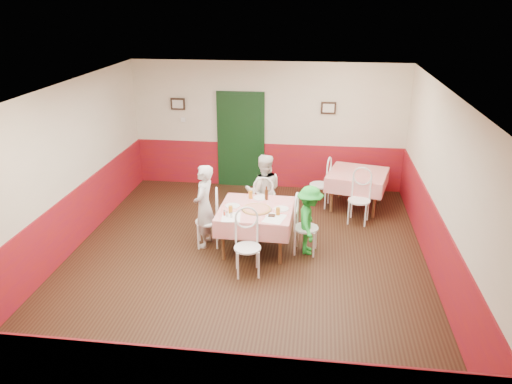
# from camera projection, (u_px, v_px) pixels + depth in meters

# --- Properties ---
(floor) EXTENTS (7.00, 7.00, 0.00)m
(floor) POSITION_uv_depth(u_px,v_px,m) (245.00, 260.00, 8.27)
(floor) COLOR black
(floor) RESTS_ON ground
(ceiling) EXTENTS (7.00, 7.00, 0.00)m
(ceiling) POSITION_uv_depth(u_px,v_px,m) (244.00, 91.00, 7.24)
(ceiling) COLOR white
(ceiling) RESTS_ON back_wall
(back_wall) EXTENTS (6.00, 0.10, 2.80)m
(back_wall) POSITION_uv_depth(u_px,v_px,m) (268.00, 126.00, 10.98)
(back_wall) COLOR beige
(back_wall) RESTS_ON ground
(front_wall) EXTENTS (6.00, 0.10, 2.80)m
(front_wall) POSITION_uv_depth(u_px,v_px,m) (188.00, 314.00, 4.53)
(front_wall) COLOR beige
(front_wall) RESTS_ON ground
(left_wall) EXTENTS (0.10, 7.00, 2.80)m
(left_wall) POSITION_uv_depth(u_px,v_px,m) (62.00, 173.00, 8.11)
(left_wall) COLOR beige
(left_wall) RESTS_ON ground
(right_wall) EXTENTS (0.10, 7.00, 2.80)m
(right_wall) POSITION_uv_depth(u_px,v_px,m) (444.00, 190.00, 7.41)
(right_wall) COLOR beige
(right_wall) RESTS_ON ground
(wainscot_back) EXTENTS (6.00, 0.03, 1.00)m
(wainscot_back) POSITION_uv_depth(u_px,v_px,m) (267.00, 165.00, 11.30)
(wainscot_back) COLOR maroon
(wainscot_back) RESTS_ON ground
(wainscot_left) EXTENTS (0.03, 7.00, 1.00)m
(wainscot_left) POSITION_uv_depth(u_px,v_px,m) (71.00, 223.00, 8.44)
(wainscot_left) COLOR maroon
(wainscot_left) RESTS_ON ground
(wainscot_right) EXTENTS (0.03, 7.00, 1.00)m
(wainscot_right) POSITION_uv_depth(u_px,v_px,m) (435.00, 244.00, 7.74)
(wainscot_right) COLOR maroon
(wainscot_right) RESTS_ON ground
(door) EXTENTS (0.96, 0.06, 2.10)m
(door) POSITION_uv_depth(u_px,v_px,m) (241.00, 141.00, 11.14)
(door) COLOR black
(door) RESTS_ON ground
(picture_left) EXTENTS (0.32, 0.03, 0.26)m
(picture_left) POSITION_uv_depth(u_px,v_px,m) (178.00, 104.00, 11.01)
(picture_left) COLOR black
(picture_left) RESTS_ON back_wall
(picture_right) EXTENTS (0.32, 0.03, 0.26)m
(picture_right) POSITION_uv_depth(u_px,v_px,m) (328.00, 108.00, 10.62)
(picture_right) COLOR black
(picture_right) RESTS_ON back_wall
(thermostat) EXTENTS (0.10, 0.03, 0.10)m
(thermostat) POSITION_uv_depth(u_px,v_px,m) (183.00, 120.00, 11.12)
(thermostat) COLOR white
(thermostat) RESTS_ON back_wall
(main_table) EXTENTS (1.26, 1.26, 0.77)m
(main_table) POSITION_uv_depth(u_px,v_px,m) (256.00, 229.00, 8.53)
(main_table) COLOR red
(main_table) RESTS_ON ground
(second_table) EXTENTS (1.35, 1.35, 0.77)m
(second_table) POSITION_uv_depth(u_px,v_px,m) (357.00, 190.00, 10.20)
(second_table) COLOR red
(second_table) RESTS_ON ground
(chair_left) EXTENTS (0.49, 0.49, 0.90)m
(chair_left) POSITION_uv_depth(u_px,v_px,m) (208.00, 221.00, 8.62)
(chair_left) COLOR white
(chair_left) RESTS_ON ground
(chair_right) EXTENTS (0.46, 0.46, 0.90)m
(chair_right) POSITION_uv_depth(u_px,v_px,m) (306.00, 228.00, 8.38)
(chair_right) COLOR white
(chair_right) RESTS_ON ground
(chair_far) EXTENTS (0.47, 0.47, 0.90)m
(chair_far) POSITION_uv_depth(u_px,v_px,m) (263.00, 205.00, 9.28)
(chair_far) COLOR white
(chair_far) RESTS_ON ground
(chair_near) EXTENTS (0.50, 0.50, 0.90)m
(chair_near) POSITION_uv_depth(u_px,v_px,m) (247.00, 248.00, 7.72)
(chair_near) COLOR white
(chair_near) RESTS_ON ground
(chair_second_a) EXTENTS (0.51, 0.51, 0.90)m
(chair_second_a) POSITION_uv_depth(u_px,v_px,m) (320.00, 185.00, 10.26)
(chair_second_a) COLOR white
(chair_second_a) RESTS_ON ground
(chair_second_b) EXTENTS (0.51, 0.51, 0.90)m
(chair_second_b) POSITION_uv_depth(u_px,v_px,m) (359.00, 201.00, 9.48)
(chair_second_b) COLOR white
(chair_second_b) RESTS_ON ground
(pizza) EXTENTS (0.49, 0.49, 0.03)m
(pizza) POSITION_uv_depth(u_px,v_px,m) (257.00, 209.00, 8.31)
(pizza) COLOR #B74723
(pizza) RESTS_ON main_table
(plate_left) EXTENTS (0.26, 0.26, 0.01)m
(plate_left) POSITION_uv_depth(u_px,v_px,m) (233.00, 206.00, 8.46)
(plate_left) COLOR white
(plate_left) RESTS_ON main_table
(plate_right) EXTENTS (0.26, 0.26, 0.01)m
(plate_right) POSITION_uv_depth(u_px,v_px,m) (281.00, 209.00, 8.34)
(plate_right) COLOR white
(plate_right) RESTS_ON main_table
(plate_far) EXTENTS (0.26, 0.26, 0.01)m
(plate_far) POSITION_uv_depth(u_px,v_px,m) (260.00, 198.00, 8.79)
(plate_far) COLOR white
(plate_far) RESTS_ON main_table
(glass_a) EXTENTS (0.07, 0.07, 0.12)m
(glass_a) POSITION_uv_depth(u_px,v_px,m) (231.00, 210.00, 8.17)
(glass_a) COLOR #BF7219
(glass_a) RESTS_ON main_table
(glass_b) EXTENTS (0.07, 0.07, 0.13)m
(glass_b) POSITION_uv_depth(u_px,v_px,m) (278.00, 211.00, 8.10)
(glass_b) COLOR #BF7219
(glass_b) RESTS_ON main_table
(glass_c) EXTENTS (0.07, 0.07, 0.13)m
(glass_c) POSITION_uv_depth(u_px,v_px,m) (250.00, 195.00, 8.76)
(glass_c) COLOR #BF7219
(glass_c) RESTS_ON main_table
(beer_bottle) EXTENTS (0.06, 0.06, 0.22)m
(beer_bottle) POSITION_uv_depth(u_px,v_px,m) (266.00, 194.00, 8.69)
(beer_bottle) COLOR #381C0A
(beer_bottle) RESTS_ON main_table
(shaker_a) EXTENTS (0.04, 0.04, 0.09)m
(shaker_a) POSITION_uv_depth(u_px,v_px,m) (227.00, 214.00, 8.04)
(shaker_a) COLOR silver
(shaker_a) RESTS_ON main_table
(shaker_b) EXTENTS (0.04, 0.04, 0.09)m
(shaker_b) POSITION_uv_depth(u_px,v_px,m) (231.00, 215.00, 8.00)
(shaker_b) COLOR silver
(shaker_b) RESTS_ON main_table
(shaker_c) EXTENTS (0.04, 0.04, 0.09)m
(shaker_c) POSITION_uv_depth(u_px,v_px,m) (224.00, 213.00, 8.09)
(shaker_c) COLOR #B23319
(shaker_c) RESTS_ON main_table
(menu_left) EXTENTS (0.34, 0.43, 0.00)m
(menu_left) POSITION_uv_depth(u_px,v_px,m) (231.00, 217.00, 8.04)
(menu_left) COLOR white
(menu_left) RESTS_ON main_table
(menu_right) EXTENTS (0.39, 0.46, 0.00)m
(menu_right) POSITION_uv_depth(u_px,v_px,m) (274.00, 218.00, 7.99)
(menu_right) COLOR white
(menu_right) RESTS_ON main_table
(wallet) EXTENTS (0.11, 0.09, 0.02)m
(wallet) POSITION_uv_depth(u_px,v_px,m) (272.00, 215.00, 8.08)
(wallet) COLOR black
(wallet) RESTS_ON main_table
(diner_left) EXTENTS (0.41, 0.57, 1.47)m
(diner_left) POSITION_uv_depth(u_px,v_px,m) (204.00, 206.00, 8.52)
(diner_left) COLOR gray
(diner_left) RESTS_ON ground
(diner_far) EXTENTS (0.76, 0.64, 1.42)m
(diner_far) POSITION_uv_depth(u_px,v_px,m) (264.00, 191.00, 9.23)
(diner_far) COLOR gray
(diner_far) RESTS_ON ground
(diner_right) EXTENTS (0.47, 0.79, 1.20)m
(diner_right) POSITION_uv_depth(u_px,v_px,m) (309.00, 220.00, 8.31)
(diner_right) COLOR gray
(diner_right) RESTS_ON ground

